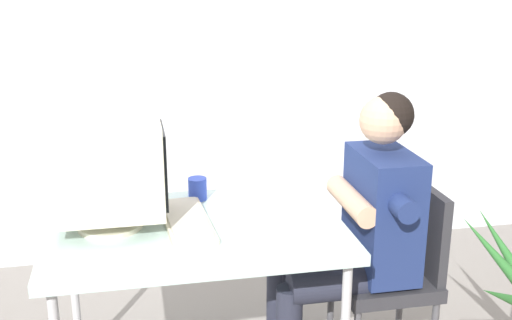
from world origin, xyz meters
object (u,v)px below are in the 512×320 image
desk (196,238)px  person_seated (357,228)px  office_chair (396,267)px  desk_mug (197,188)px  crt_monitor (107,169)px  keyboard (186,220)px

desk → person_seated: size_ratio=0.92×
office_chair → desk_mug: (-0.82, 0.25, 0.33)m
crt_monitor → person_seated: (1.00, -0.01, -0.32)m
crt_monitor → office_chair: 1.29m
crt_monitor → office_chair: size_ratio=0.51×
crt_monitor → desk_mug: crt_monitor is taller
desk_mug → person_seated: bearing=-21.6°
desk_mug → desk: bearing=-98.0°
keyboard → desk_mug: 0.28m
desk → keyboard: 0.08m
keyboard → desk: bearing=-27.1°
person_seated → desk_mug: bearing=158.4°
office_chair → keyboard: bearing=-179.3°
desk → desk_mug: size_ratio=11.98×
desk → office_chair: bearing=1.9°
desk → crt_monitor: crt_monitor is taller
person_seated → desk_mug: (-0.64, 0.25, 0.13)m
desk → crt_monitor: 0.43m
desk → desk_mug: (0.04, 0.28, 0.10)m
crt_monitor → desk_mug: (0.36, 0.24, -0.19)m
desk → desk_mug: desk_mug is taller
desk → person_seated: bearing=2.4°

